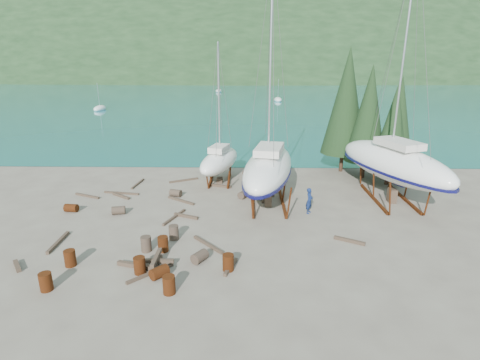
{
  "coord_description": "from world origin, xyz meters",
  "views": [
    {
      "loc": [
        1.92,
        -21.02,
        10.21
      ],
      "look_at": [
        1.45,
        3.0,
        2.55
      ],
      "focal_mm": 28.0,
      "sensor_mm": 36.0,
      "label": 1
    }
  ],
  "objects_px": {
    "large_sailboat_near": "(268,168)",
    "large_sailboat_far": "(393,163)",
    "small_sailboat_shore": "(220,160)",
    "worker": "(309,201)"
  },
  "relations": [
    {
      "from": "large_sailboat_far",
      "to": "small_sailboat_shore",
      "type": "distance_m",
      "value": 14.06
    },
    {
      "from": "large_sailboat_far",
      "to": "small_sailboat_shore",
      "type": "height_order",
      "value": "large_sailboat_far"
    },
    {
      "from": "large_sailboat_far",
      "to": "worker",
      "type": "height_order",
      "value": "large_sailboat_far"
    },
    {
      "from": "large_sailboat_near",
      "to": "small_sailboat_shore",
      "type": "height_order",
      "value": "large_sailboat_near"
    },
    {
      "from": "small_sailboat_shore",
      "to": "worker",
      "type": "height_order",
      "value": "small_sailboat_shore"
    },
    {
      "from": "large_sailboat_near",
      "to": "large_sailboat_far",
      "type": "bearing_deg",
      "value": 17.03
    },
    {
      "from": "large_sailboat_far",
      "to": "small_sailboat_shore",
      "type": "xyz_separation_m",
      "value": [
        -13.35,
        4.28,
        -1.03
      ]
    },
    {
      "from": "large_sailboat_far",
      "to": "large_sailboat_near",
      "type": "bearing_deg",
      "value": 165.68
    },
    {
      "from": "large_sailboat_near",
      "to": "large_sailboat_far",
      "type": "xyz_separation_m",
      "value": [
        9.39,
        0.93,
        0.19
      ]
    },
    {
      "from": "large_sailboat_far",
      "to": "worker",
      "type": "distance_m",
      "value": 7.44
    }
  ]
}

